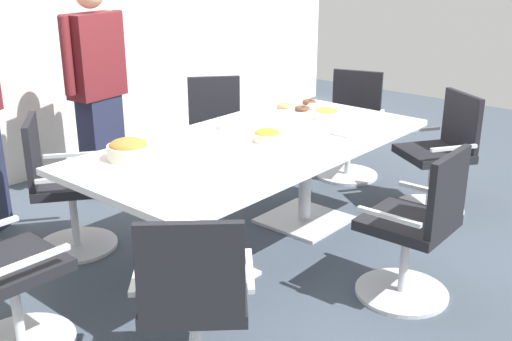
# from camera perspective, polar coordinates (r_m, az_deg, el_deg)

# --- Properties ---
(ground_plane) EXTENTS (10.00, 10.00, 0.01)m
(ground_plane) POSITION_cam_1_polar(r_m,az_deg,el_deg) (4.22, 0.00, -7.10)
(ground_plane) COLOR #3D4754
(back_wall) EXTENTS (8.00, 0.10, 2.80)m
(back_wall) POSITION_cam_1_polar(r_m,az_deg,el_deg) (5.66, -19.33, 13.59)
(back_wall) COLOR white
(back_wall) RESTS_ON ground
(conference_table) EXTENTS (2.40, 1.20, 0.75)m
(conference_table) POSITION_cam_1_polar(r_m,az_deg,el_deg) (3.98, 0.00, 1.02)
(conference_table) COLOR white
(conference_table) RESTS_ON ground
(office_chair_0) EXTENTS (0.76, 0.76, 0.91)m
(office_chair_0) POSITION_cam_1_polar(r_m,az_deg,el_deg) (5.16, -3.69, 2.87)
(office_chair_0) COLOR silver
(office_chair_0) RESTS_ON ground
(office_chair_1) EXTENTS (0.76, 0.76, 0.91)m
(office_chair_1) POSITION_cam_1_polar(r_m,az_deg,el_deg) (4.23, -17.46, -1.91)
(office_chair_1) COLOR silver
(office_chair_1) RESTS_ON ground
(office_chair_2) EXTENTS (0.55, 0.55, 0.91)m
(office_chair_2) POSITION_cam_1_polar(r_m,az_deg,el_deg) (3.25, -22.56, -9.34)
(office_chair_2) COLOR silver
(office_chair_2) RESTS_ON ground
(office_chair_3) EXTENTS (0.76, 0.76, 0.91)m
(office_chair_3) POSITION_cam_1_polar(r_m,az_deg,el_deg) (2.78, -5.71, -12.97)
(office_chair_3) COLOR silver
(office_chair_3) RESTS_ON ground
(office_chair_4) EXTENTS (0.55, 0.55, 0.91)m
(office_chair_4) POSITION_cam_1_polar(r_m,az_deg,el_deg) (3.57, 14.60, -5.70)
(office_chair_4) COLOR silver
(office_chair_4) RESTS_ON ground
(office_chair_5) EXTENTS (0.75, 0.75, 0.91)m
(office_chair_5) POSITION_cam_1_polar(r_m,az_deg,el_deg) (4.86, 16.63, 0.95)
(office_chair_5) COLOR silver
(office_chair_5) RESTS_ON ground
(office_chair_6) EXTENTS (0.68, 0.68, 0.91)m
(office_chair_6) POSITION_cam_1_polar(r_m,az_deg,el_deg) (5.48, 8.78, 3.68)
(office_chair_6) COLOR silver
(office_chair_6) RESTS_ON ground
(person_standing_2) EXTENTS (0.62, 0.27, 1.71)m
(person_standing_2) POSITION_cam_1_polar(r_m,az_deg,el_deg) (5.02, -14.50, 7.48)
(person_standing_2) COLOR #232842
(person_standing_2) RESTS_ON ground
(snack_bowl_chips_orange) EXTENTS (0.19, 0.19, 0.08)m
(snack_bowl_chips_orange) POSITION_cam_1_polar(r_m,az_deg,el_deg) (3.93, 1.05, 3.28)
(snack_bowl_chips_orange) COLOR beige
(snack_bowl_chips_orange) RESTS_ON conference_table
(snack_bowl_pretzels) EXTENTS (0.25, 0.25, 0.12)m
(snack_bowl_pretzels) POSITION_cam_1_polar(r_m,az_deg,el_deg) (3.66, -11.75, 1.95)
(snack_bowl_pretzels) COLOR beige
(snack_bowl_pretzels) RESTS_ON conference_table
(snack_bowl_chips_yellow) EXTENTS (0.18, 0.18, 0.09)m
(snack_bowl_chips_yellow) POSITION_cam_1_polar(r_m,az_deg,el_deg) (4.48, 6.55, 5.27)
(snack_bowl_chips_yellow) COLOR white
(snack_bowl_chips_yellow) RESTS_ON conference_table
(donut_platter) EXTENTS (0.35, 0.35, 0.04)m
(donut_platter) POSITION_cam_1_polar(r_m,az_deg,el_deg) (4.79, 4.07, 6.01)
(donut_platter) COLOR white
(donut_platter) RESTS_ON conference_table
(plate_stack) EXTENTS (0.19, 0.19, 0.04)m
(plate_stack) POSITION_cam_1_polar(r_m,az_deg,el_deg) (4.24, -2.34, 4.22)
(plate_stack) COLOR white
(plate_stack) RESTS_ON conference_table
(napkin_pile) EXTENTS (0.18, 0.18, 0.08)m
(napkin_pile) POSITION_cam_1_polar(r_m,az_deg,el_deg) (4.12, 8.66, 3.89)
(napkin_pile) COLOR white
(napkin_pile) RESTS_ON conference_table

